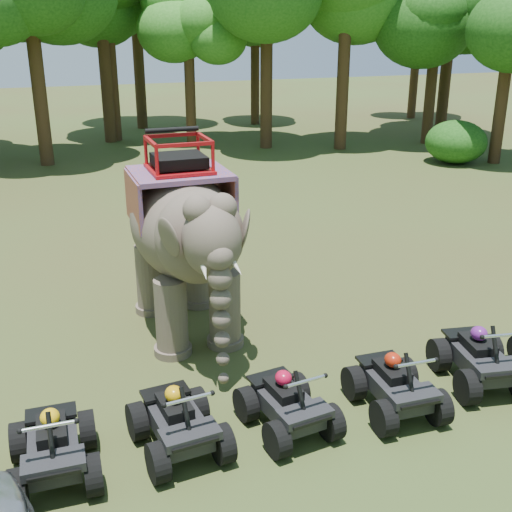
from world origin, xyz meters
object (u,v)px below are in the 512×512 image
object	(u,v)px
atv_2	(288,396)
atv_3	(396,378)
atv_0	(52,439)
atv_1	(178,414)
atv_4	(481,351)
elephant	(183,235)

from	to	relation	value
atv_2	atv_3	size ratio (longest dim) A/B	0.97
atv_0	atv_2	distance (m)	3.55
atv_1	atv_3	size ratio (longest dim) A/B	1.01
atv_0	atv_1	distance (m)	1.81
atv_3	atv_4	world-z (taller)	atv_4
elephant	atv_4	xyz separation A→B (m)	(4.45, -3.89, -1.41)
atv_1	atv_2	xyz separation A→B (m)	(1.75, -0.06, -0.02)
atv_2	atv_4	size ratio (longest dim) A/B	0.93
atv_3	atv_2	bearing A→B (deg)	178.20
atv_1	atv_3	bearing A→B (deg)	-8.86
elephant	atv_3	world-z (taller)	elephant
atv_0	elephant	bearing A→B (deg)	55.30
elephant	atv_1	world-z (taller)	elephant
elephant	atv_1	xyz separation A→B (m)	(-1.05, -3.98, -1.43)
atv_1	atv_3	distance (m)	3.63
atv_1	atv_4	distance (m)	5.50
atv_0	atv_3	size ratio (longest dim) A/B	1.01
atv_0	atv_1	xyz separation A→B (m)	(1.81, 0.01, 0.00)
elephant	atv_2	world-z (taller)	elephant
atv_0	atv_3	xyz separation A→B (m)	(5.43, -0.15, -0.00)
elephant	atv_1	distance (m)	4.36
atv_3	elephant	bearing A→B (deg)	123.24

